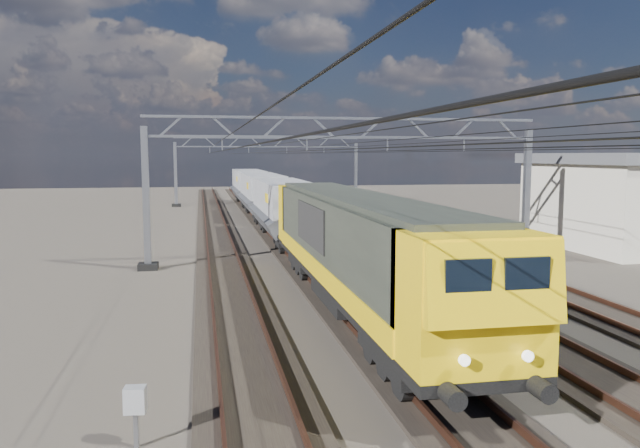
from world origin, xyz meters
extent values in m
plane|color=black|center=(0.00, 0.00, 0.00)|extent=(160.00, 160.00, 0.00)
cube|color=black|center=(-6.00, 0.00, 0.06)|extent=(2.60, 140.00, 0.12)
cube|color=#553022|center=(-6.72, 0.00, 0.22)|extent=(0.08, 140.00, 0.16)
cube|color=#553022|center=(-5.28, 0.00, 0.22)|extent=(0.08, 140.00, 0.16)
cube|color=black|center=(-2.00, 0.00, 0.06)|extent=(2.60, 140.00, 0.12)
cube|color=#553022|center=(-2.72, 0.00, 0.22)|extent=(0.08, 140.00, 0.16)
cube|color=#553022|center=(-1.28, 0.00, 0.22)|extent=(0.08, 140.00, 0.16)
cube|color=black|center=(2.00, 0.00, 0.06)|extent=(2.60, 140.00, 0.12)
cube|color=#553022|center=(1.28, 0.00, 0.22)|extent=(0.08, 140.00, 0.16)
cube|color=#553022|center=(2.72, 0.00, 0.22)|extent=(0.08, 140.00, 0.16)
cube|color=black|center=(6.00, 0.00, 0.06)|extent=(2.60, 140.00, 0.12)
cube|color=#553022|center=(5.28, 0.00, 0.22)|extent=(0.08, 140.00, 0.16)
cube|color=#553022|center=(6.72, 0.00, 0.22)|extent=(0.08, 140.00, 0.16)
cube|color=gray|center=(-9.50, 4.00, 3.30)|extent=(0.30, 0.30, 6.60)
cube|color=gray|center=(9.50, 4.00, 3.30)|extent=(0.30, 0.30, 6.60)
cube|color=black|center=(-9.50, 4.00, 0.15)|extent=(0.90, 0.90, 0.30)
cube|color=black|center=(9.50, 4.00, 0.15)|extent=(0.90, 0.90, 0.30)
cube|color=gray|center=(0.00, 4.00, 7.05)|extent=(19.30, 0.18, 0.12)
cube|color=gray|center=(0.00, 4.00, 6.15)|extent=(19.30, 0.18, 0.12)
cube|color=gray|center=(-8.31, 4.00, 6.60)|extent=(1.03, 0.10, 0.94)
cube|color=gray|center=(-5.94, 4.00, 6.60)|extent=(1.03, 0.10, 0.94)
cube|color=gray|center=(-3.56, 4.00, 6.60)|extent=(1.03, 0.10, 0.94)
cube|color=gray|center=(-1.19, 4.00, 6.60)|extent=(1.03, 0.10, 0.94)
cube|color=gray|center=(1.19, 4.00, 6.60)|extent=(1.03, 0.10, 0.94)
cube|color=gray|center=(3.56, 4.00, 6.60)|extent=(1.03, 0.10, 0.94)
cube|color=gray|center=(5.94, 4.00, 6.60)|extent=(1.03, 0.10, 0.94)
cube|color=gray|center=(8.31, 4.00, 6.60)|extent=(1.03, 0.10, 0.94)
cube|color=gray|center=(-6.00, 4.00, 5.82)|extent=(0.06, 0.06, 0.65)
cube|color=gray|center=(-2.00, 4.00, 5.82)|extent=(0.06, 0.06, 0.65)
cube|color=gray|center=(2.00, 4.00, 5.82)|extent=(0.06, 0.06, 0.65)
cube|color=gray|center=(6.00, 4.00, 5.82)|extent=(0.06, 0.06, 0.65)
cube|color=gray|center=(-9.50, 40.00, 3.30)|extent=(0.30, 0.30, 6.60)
cube|color=gray|center=(9.50, 40.00, 3.30)|extent=(0.30, 0.30, 6.60)
cube|color=black|center=(-9.50, 40.00, 0.15)|extent=(0.90, 0.90, 0.30)
cube|color=black|center=(9.50, 40.00, 0.15)|extent=(0.90, 0.90, 0.30)
cube|color=gray|center=(0.00, 40.00, 7.05)|extent=(19.30, 0.18, 0.12)
cube|color=gray|center=(0.00, 40.00, 6.15)|extent=(19.30, 0.18, 0.12)
cube|color=gray|center=(-8.31, 40.00, 6.60)|extent=(1.03, 0.10, 0.94)
cube|color=gray|center=(-5.94, 40.00, 6.60)|extent=(1.03, 0.10, 0.94)
cube|color=gray|center=(-3.56, 40.00, 6.60)|extent=(1.03, 0.10, 0.94)
cube|color=gray|center=(-1.19, 40.00, 6.60)|extent=(1.03, 0.10, 0.94)
cube|color=gray|center=(1.19, 40.00, 6.60)|extent=(1.03, 0.10, 0.94)
cube|color=gray|center=(3.56, 40.00, 6.60)|extent=(1.03, 0.10, 0.94)
cube|color=gray|center=(5.94, 40.00, 6.60)|extent=(1.03, 0.10, 0.94)
cube|color=gray|center=(8.31, 40.00, 6.60)|extent=(1.03, 0.10, 0.94)
cube|color=gray|center=(-6.00, 40.00, 5.82)|extent=(0.06, 0.06, 0.65)
cube|color=gray|center=(-2.00, 40.00, 5.82)|extent=(0.06, 0.06, 0.65)
cube|color=gray|center=(2.00, 40.00, 5.82)|extent=(0.06, 0.06, 0.65)
cube|color=gray|center=(6.00, 40.00, 5.82)|extent=(0.06, 0.06, 0.65)
cylinder|color=black|center=(-6.00, 8.00, 5.50)|extent=(0.03, 140.00, 0.03)
cylinder|color=black|center=(-6.00, 8.00, 6.00)|extent=(0.03, 140.00, 0.03)
cylinder|color=black|center=(-2.00, 8.00, 5.50)|extent=(0.03, 140.00, 0.03)
cylinder|color=black|center=(-2.00, 8.00, 6.00)|extent=(0.03, 140.00, 0.03)
cylinder|color=black|center=(2.00, 8.00, 5.50)|extent=(0.03, 140.00, 0.03)
cylinder|color=black|center=(2.00, 8.00, 6.00)|extent=(0.03, 140.00, 0.03)
cylinder|color=black|center=(6.00, 8.00, 5.50)|extent=(0.03, 140.00, 0.03)
cylinder|color=black|center=(6.00, 8.00, 6.00)|extent=(0.03, 140.00, 0.03)
cube|color=black|center=(-2.00, -12.01, 0.75)|extent=(2.20, 3.60, 0.60)
cube|color=black|center=(-2.00, 0.99, 0.75)|extent=(2.20, 3.60, 0.60)
cube|color=black|center=(-2.00, -5.51, 1.13)|extent=(2.65, 20.00, 0.25)
cube|color=black|center=(-2.00, -5.51, 0.75)|extent=(2.20, 4.50, 0.75)
cube|color=#282D25|center=(-2.00, -5.51, 2.55)|extent=(2.65, 17.00, 2.60)
cube|color=yellow|center=(-3.34, -5.51, 1.55)|extent=(0.04, 17.00, 0.60)
cube|color=yellow|center=(-0.66, -5.51, 1.55)|extent=(0.04, 17.00, 0.60)
cube|color=black|center=(-3.35, -4.51, 2.90)|extent=(0.05, 5.00, 1.40)
cube|color=black|center=(-0.65, -4.51, 2.90)|extent=(0.05, 5.00, 1.40)
cube|color=#282D25|center=(-2.00, -5.51, 3.92)|extent=(2.25, 18.00, 0.15)
cube|color=yellow|center=(-2.00, -14.61, 2.55)|extent=(2.65, 1.80, 2.60)
cube|color=yellow|center=(-2.00, -15.56, 3.05)|extent=(2.60, 0.46, 1.52)
cube|color=black|center=(-2.55, -15.66, 3.15)|extent=(0.85, 0.08, 0.75)
cube|color=black|center=(-1.45, -15.66, 3.15)|extent=(0.85, 0.08, 0.75)
cylinder|color=black|center=(-2.85, -15.81, 1.15)|extent=(0.36, 0.50, 0.36)
cylinder|color=black|center=(-1.15, -15.81, 1.15)|extent=(0.36, 0.50, 0.36)
cylinder|color=white|center=(-2.60, -15.71, 1.75)|extent=(0.20, 0.08, 0.20)
cylinder|color=white|center=(-1.40, -15.71, 1.75)|extent=(0.20, 0.08, 0.20)
cube|color=yellow|center=(-2.00, 3.59, 2.55)|extent=(2.65, 1.80, 2.60)
cube|color=yellow|center=(-2.00, 4.54, 3.05)|extent=(2.60, 0.46, 1.52)
cube|color=black|center=(-2.55, 4.64, 3.15)|extent=(0.85, 0.08, 0.75)
cube|color=black|center=(-1.45, 4.64, 3.15)|extent=(0.85, 0.08, 0.75)
cylinder|color=black|center=(-2.85, 4.79, 1.15)|extent=(0.36, 0.50, 0.36)
cylinder|color=black|center=(-1.15, 4.79, 1.15)|extent=(0.36, 0.50, 0.36)
cylinder|color=white|center=(-2.60, 4.69, 1.75)|extent=(0.20, 0.08, 0.20)
cylinder|color=white|center=(-1.40, 4.69, 1.75)|extent=(0.20, 0.08, 0.20)
cube|color=black|center=(-2.00, 7.69, 0.72)|extent=(2.20, 2.60, 0.55)
cube|color=black|center=(-2.00, 16.69, 0.72)|extent=(2.20, 2.60, 0.55)
cube|color=black|center=(-2.00, 12.19, 1.08)|extent=(2.40, 13.00, 0.20)
cube|color=gray|center=(-2.00, 12.19, 2.80)|extent=(2.80, 12.00, 1.80)
cube|color=#4C4E54|center=(-2.95, 12.19, 1.55)|extent=(1.48, 12.00, 1.36)
cube|color=#4C4E54|center=(-1.05, 12.19, 1.55)|extent=(1.48, 12.00, 1.36)
cube|color=yellow|center=(-3.42, 9.19, 2.90)|extent=(0.04, 1.20, 0.50)
cube|color=black|center=(-2.00, 21.89, 0.72)|extent=(2.20, 2.60, 0.55)
cube|color=black|center=(-2.00, 30.89, 0.72)|extent=(2.20, 2.60, 0.55)
cube|color=black|center=(-2.00, 26.39, 1.08)|extent=(2.40, 13.00, 0.20)
cube|color=gray|center=(-2.00, 26.39, 2.80)|extent=(2.80, 12.00, 1.80)
cube|color=#4C4E54|center=(-2.95, 26.39, 1.55)|extent=(1.48, 12.00, 1.36)
cube|color=#4C4E54|center=(-1.05, 26.39, 1.55)|extent=(1.48, 12.00, 1.36)
cube|color=yellow|center=(-3.42, 23.39, 2.90)|extent=(0.04, 1.20, 0.50)
cube|color=black|center=(-2.00, 36.09, 0.72)|extent=(2.20, 2.60, 0.55)
cube|color=black|center=(-2.00, 45.09, 0.72)|extent=(2.20, 2.60, 0.55)
cube|color=black|center=(-2.00, 40.59, 1.08)|extent=(2.40, 13.00, 0.20)
cube|color=gray|center=(-2.00, 40.59, 2.80)|extent=(2.80, 12.00, 1.80)
cube|color=#4C4E54|center=(-2.95, 40.59, 1.55)|extent=(1.48, 12.00, 1.36)
cube|color=#4C4E54|center=(-1.05, 40.59, 1.55)|extent=(1.48, 12.00, 1.36)
cube|color=yellow|center=(-3.42, 37.59, 2.90)|extent=(0.04, 1.20, 0.50)
cube|color=gray|center=(-8.28, -14.28, 0.33)|extent=(0.09, 0.09, 0.67)
cube|color=#B0B3B8|center=(-8.28, -14.28, 0.90)|extent=(0.41, 0.32, 0.48)
camera|label=1|loc=(-7.05, -25.53, 5.30)|focal=35.00mm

